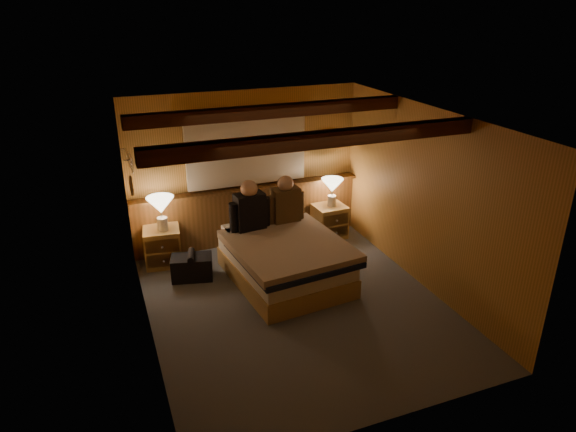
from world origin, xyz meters
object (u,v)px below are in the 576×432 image
lamp_right (332,187)px  bed (285,260)px  duffel_bag (192,267)px  lamp_left (161,207)px  person_right (286,202)px  nightstand_right (330,221)px  nightstand_left (163,247)px  person_left (250,209)px

lamp_right → bed: bearing=-138.4°
lamp_right → duffel_bag: (-2.40, -0.55, -0.69)m
lamp_left → bed: bearing=-35.7°
lamp_left → person_right: (1.71, -0.44, -0.01)m
bed → nightstand_right: (1.19, 1.08, -0.05)m
duffel_bag → lamp_left: bearing=131.5°
nightstand_left → lamp_right: size_ratio=1.24×
bed → person_left: bearing=115.0°
bed → duffel_bag: size_ratio=3.14×
bed → lamp_right: 1.70m
nightstand_right → person_left: person_left is taller
bed → lamp_left: size_ratio=3.87×
nightstand_right → lamp_left: size_ratio=1.07×
nightstand_left → duffel_bag: 0.66m
person_left → duffel_bag: 1.14m
nightstand_left → person_left: bearing=-18.3°
nightstand_right → lamp_left: (-2.65, -0.02, 0.64)m
nightstand_left → duffel_bag: bearing=-54.5°
person_right → lamp_left: bearing=162.4°
nightstand_left → lamp_left: 0.64m
lamp_left → lamp_right: bearing=0.4°
bed → nightstand_left: 1.85m
nightstand_left → person_left: size_ratio=0.76×
lamp_right → person_right: 1.07m
nightstand_right → lamp_right: lamp_right is taller
bed → nightstand_right: bed is taller
person_right → duffel_bag: person_right is taller
lamp_left → person_right: bearing=-14.3°
nightstand_right → duffel_bag: nightstand_right is taller
nightstand_left → lamp_right: lamp_right is taller
nightstand_left → person_left: (1.17, -0.56, 0.63)m
duffel_bag → bed: bearing=-10.6°
lamp_left → lamp_right: lamp_left is taller
nightstand_right → lamp_right: (0.02, -0.00, 0.59)m
person_left → person_right: size_ratio=1.04×
lamp_right → person_left: size_ratio=0.62×
bed → person_right: size_ratio=2.74×
lamp_left → person_left: size_ratio=0.68×
bed → lamp_left: bearing=138.6°
nightstand_left → duffel_bag: nightstand_left is taller
person_left → person_right: 0.57m
nightstand_right → duffel_bag: 2.44m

